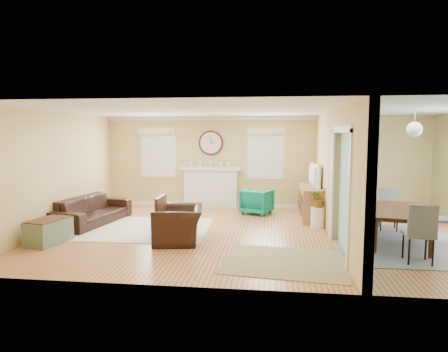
{
  "coord_description": "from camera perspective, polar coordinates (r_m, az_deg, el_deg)",
  "views": [
    {
      "loc": [
        0.25,
        -8.26,
        2.14
      ],
      "look_at": [
        -0.8,
        0.3,
        1.2
      ],
      "focal_mm": 32.0,
      "sensor_mm": 36.0,
      "label": 1
    }
  ],
  "objects": [
    {
      "name": "eames_chair",
      "position": [
        7.92,
        -6.52,
        -6.88
      ],
      "size": [
        1.1,
        1.21,
        0.7
      ],
      "primitive_type": "imported",
      "rotation": [
        0.0,
        0.0,
        -1.41
      ],
      "color": "black",
      "rests_on": "floor"
    },
    {
      "name": "wall_left",
      "position": [
        9.56,
        -22.82,
        0.69
      ],
      "size": [
        0.02,
        6.0,
        2.6
      ],
      "primitive_type": "cube",
      "color": "tan",
      "rests_on": "ground"
    },
    {
      "name": "wall_clock",
      "position": [
        11.37,
        -1.88,
        4.75
      ],
      "size": [
        0.7,
        0.07,
        0.7
      ],
      "color": "#492715",
      "rests_on": "wall_back"
    },
    {
      "name": "fireplace",
      "position": [
        11.38,
        -1.92,
        -1.58
      ],
      "size": [
        1.7,
        0.3,
        1.17
      ],
      "color": "white",
      "rests_on": "ground"
    },
    {
      "name": "window_right",
      "position": [
        11.23,
        5.97,
        3.73
      ],
      "size": [
        1.05,
        0.13,
        1.42
      ],
      "color": "white",
      "rests_on": "wall_back"
    },
    {
      "name": "rug_grey",
      "position": [
        8.56,
        23.82,
        -8.75
      ],
      "size": [
        2.5,
        3.12,
        0.01
      ],
      "primitive_type": "cube",
      "color": "slate",
      "rests_on": "floor"
    },
    {
      "name": "wall_back",
      "position": [
        11.29,
        5.7,
        1.92
      ],
      "size": [
        9.0,
        0.02,
        2.6
      ],
      "primitive_type": "cube",
      "color": "tan",
      "rests_on": "ground"
    },
    {
      "name": "rug_cream",
      "position": [
        9.13,
        -10.92,
        -7.41
      ],
      "size": [
        2.77,
        2.41,
        0.01
      ],
      "primitive_type": "cube",
      "rotation": [
        0.0,
        0.0,
        0.02
      ],
      "color": "beige",
      "rests_on": "floor"
    },
    {
      "name": "wall_front",
      "position": [
        5.33,
        4.24,
        -2.85
      ],
      "size": [
        9.0,
        0.02,
        2.6
      ],
      "primitive_type": "cube",
      "color": "tan",
      "rests_on": "ground"
    },
    {
      "name": "rug_jute",
      "position": [
        6.84,
        8.83,
        -12.04
      ],
      "size": [
        2.2,
        1.89,
        0.01
      ],
      "primitive_type": "cube",
      "rotation": [
        0.0,
        0.0,
        -0.13
      ],
      "color": "tan",
      "rests_on": "floor"
    },
    {
      "name": "floor",
      "position": [
        8.54,
        5.15,
        -8.32
      ],
      "size": [
        9.0,
        9.0,
        0.0
      ],
      "primitive_type": "plane",
      "color": "brown",
      "rests_on": "ground"
    },
    {
      "name": "dining_chair_n",
      "position": [
        9.48,
        22.47,
        -3.99
      ],
      "size": [
        0.46,
        0.46,
        0.92
      ],
      "color": "slate",
      "rests_on": "floor"
    },
    {
      "name": "potted_plant",
      "position": [
        9.23,
        13.32,
        -2.97
      ],
      "size": [
        0.53,
        0.54,
        0.45
      ],
      "primitive_type": "imported",
      "rotation": [
        0.0,
        0.0,
        0.89
      ],
      "color": "#337F33",
      "rests_on": "garden_stool"
    },
    {
      "name": "dining_chair_w",
      "position": [
        8.36,
        19.68,
        -4.74
      ],
      "size": [
        0.56,
        0.56,
        1.02
      ],
      "color": "white",
      "rests_on": "floor"
    },
    {
      "name": "window_left",
      "position": [
        11.7,
        -9.43,
        3.77
      ],
      "size": [
        1.05,
        0.13,
        1.42
      ],
      "color": "white",
      "rests_on": "wall_back"
    },
    {
      "name": "dining_table",
      "position": [
        8.48,
        23.92,
        -6.59
      ],
      "size": [
        1.46,
        2.11,
        0.68
      ],
      "primitive_type": "imported",
      "rotation": [
        0.0,
        0.0,
        1.35
      ],
      "color": "#492715",
      "rests_on": "floor"
    },
    {
      "name": "ceiling",
      "position": [
        8.28,
        5.32,
        9.38
      ],
      "size": [
        9.0,
        6.0,
        0.02
      ],
      "primitive_type": "cube",
      "color": "white",
      "rests_on": "wall_back"
    },
    {
      "name": "dining_chair_e",
      "position": [
        8.68,
        28.65,
        -4.69
      ],
      "size": [
        0.54,
        0.54,
        1.04
      ],
      "color": "slate",
      "rests_on": "floor"
    },
    {
      "name": "tv",
      "position": [
        10.17,
        12.36,
        0.11
      ],
      "size": [
        0.24,
        0.99,
        0.56
      ],
      "primitive_type": "imported",
      "rotation": [
        0.0,
        0.0,
        1.69
      ],
      "color": "black",
      "rests_on": "credenza"
    },
    {
      "name": "partition",
      "position": [
        8.67,
        15.33,
        0.82
      ],
      "size": [
        0.17,
        6.0,
        2.6
      ],
      "color": "tan",
      "rests_on": "ground"
    },
    {
      "name": "trunk",
      "position": [
        8.49,
        -23.79,
        -7.25
      ],
      "size": [
        0.67,
        0.92,
        0.48
      ],
      "color": "#5D735A",
      "rests_on": "floor"
    },
    {
      "name": "dining_chair_s",
      "position": [
        7.31,
        26.05,
        -6.66
      ],
      "size": [
        0.47,
        0.47,
        1.0
      ],
      "color": "slate",
      "rests_on": "floor"
    },
    {
      "name": "sofa",
      "position": [
        9.93,
        -18.27,
        -4.65
      ],
      "size": [
        1.19,
        2.31,
        0.64
      ],
      "primitive_type": "imported",
      "rotation": [
        0.0,
        0.0,
        1.42
      ],
      "color": "black",
      "rests_on": "floor"
    },
    {
      "name": "pendant",
      "position": [
        8.71,
        25.55,
        6.02
      ],
      "size": [
        0.3,
        0.3,
        0.55
      ],
      "color": "gold",
      "rests_on": "ceiling"
    },
    {
      "name": "green_chair",
      "position": [
        10.58,
        4.73,
        -3.64
      ],
      "size": [
        0.94,
        0.95,
        0.66
      ],
      "primitive_type": "imported",
      "rotation": [
        0.0,
        0.0,
        2.74
      ],
      "color": "#00735C",
      "rests_on": "floor"
    },
    {
      "name": "credenza",
      "position": [
        10.27,
        12.37,
        -3.68
      ],
      "size": [
        0.55,
        1.63,
        0.8
      ],
      "color": "#8E6038",
      "rests_on": "floor"
    },
    {
      "name": "garden_stool",
      "position": [
        9.32,
        13.25,
        -5.76
      ],
      "size": [
        0.32,
        0.32,
        0.47
      ],
      "primitive_type": "cylinder",
      "color": "white",
      "rests_on": "floor"
    }
  ]
}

